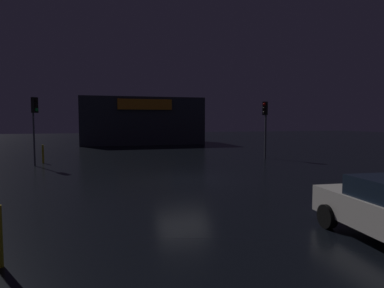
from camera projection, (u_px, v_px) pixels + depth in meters
name	position (u px, v px, depth m)	size (l,w,h in m)	color
ground_plane	(183.00, 179.00, 15.93)	(120.00, 120.00, 0.00)	black
store_building	(141.00, 121.00, 40.64)	(14.09, 8.04, 5.48)	#33383D
traffic_signal_main	(35.00, 113.00, 20.25)	(0.43, 0.42, 4.25)	#595B60
traffic_signal_cross_right	(265.00, 118.00, 24.42)	(0.43, 0.41, 4.21)	#595B60
bollard_kerb_b	(43.00, 154.00, 21.84)	(0.13, 0.13, 1.21)	gold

